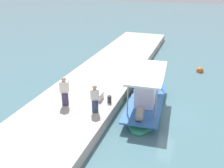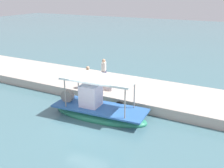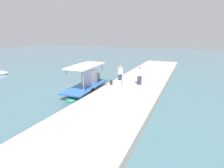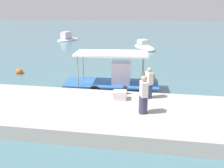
% 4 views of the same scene
% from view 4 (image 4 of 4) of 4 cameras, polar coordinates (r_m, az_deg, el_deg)
% --- Properties ---
extents(ground_plane, '(120.00, 120.00, 0.00)m').
position_cam_4_polar(ground_plane, '(16.74, 0.78, -0.96)').
color(ground_plane, slate).
extents(dock_quay, '(36.00, 4.97, 0.64)m').
position_cam_4_polar(dock_quay, '(12.32, -2.59, -6.54)').
color(dock_quay, '#BCB0A5').
rests_on(dock_quay, ground_plane).
extents(main_fishing_boat, '(6.07, 2.42, 2.82)m').
position_cam_4_polar(main_fishing_boat, '(15.97, 0.24, -0.27)').
color(main_fishing_boat, '#2C8F6B').
rests_on(main_fishing_boat, ground_plane).
extents(fisherman_near_bollard, '(0.48, 0.55, 1.73)m').
position_cam_4_polar(fisherman_near_bollard, '(11.39, 6.95, -2.73)').
color(fisherman_near_bollard, '#393858').
rests_on(fisherman_near_bollard, dock_quay).
extents(fisherman_by_crate, '(0.49, 0.52, 1.61)m').
position_cam_4_polar(fisherman_by_crate, '(13.24, 8.12, -0.05)').
color(fisherman_by_crate, navy).
rests_on(fisherman_by_crate, dock_quay).
extents(mooring_bollard, '(0.24, 0.24, 0.44)m').
position_cam_4_polar(mooring_bollard, '(13.85, 2.85, -1.33)').
color(mooring_bollard, '#2D2D33').
rests_on(mooring_bollard, dock_quay).
extents(cargo_crate, '(0.70, 0.58, 0.44)m').
position_cam_4_polar(cargo_crate, '(13.11, 1.72, -2.44)').
color(cargo_crate, silver).
rests_on(cargo_crate, dock_quay).
extents(marker_buoy, '(0.58, 0.58, 0.58)m').
position_cam_4_polar(marker_buoy, '(21.37, -19.71, 2.48)').
color(marker_buoy, orange).
rests_on(marker_buoy, ground_plane).
extents(moored_boat_near, '(3.48, 4.31, 1.29)m').
position_cam_4_polar(moored_boat_near, '(30.82, 7.10, 8.04)').
color(moored_boat_near, silver).
rests_on(moored_boat_near, ground_plane).
extents(moored_boat_mid, '(3.38, 4.15, 1.49)m').
position_cam_4_polar(moored_boat_mid, '(37.81, -9.72, 9.74)').
color(moored_boat_mid, silver).
rests_on(moored_boat_mid, ground_plane).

